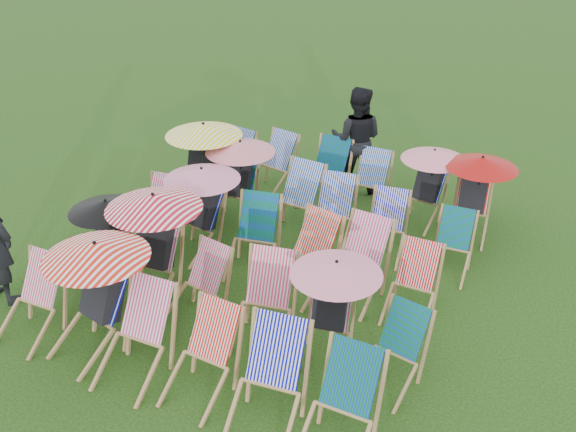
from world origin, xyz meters
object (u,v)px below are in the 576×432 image
at_px(person_rear, 356,139).
at_px(deckchair_29, 474,195).
at_px(deckchair_5, 340,410).
at_px(deckchair_0, 29,301).

bearing_deg(person_rear, deckchair_29, 149.17).
xyz_separation_m(deckchair_29, person_rear, (-2.13, 0.66, 0.25)).
bearing_deg(deckchair_29, person_rear, 155.89).
bearing_deg(deckchair_29, deckchair_5, -98.85).
bearing_deg(deckchair_5, deckchair_0, -179.32).
relative_size(deckchair_0, deckchair_5, 0.95).
xyz_separation_m(deckchair_0, deckchair_5, (3.89, 0.07, 0.03)).
bearing_deg(deckchair_29, deckchair_0, -137.68).
bearing_deg(deckchair_0, deckchair_5, -1.57).
xyz_separation_m(deckchair_5, deckchair_29, (0.16, 4.62, 0.16)).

